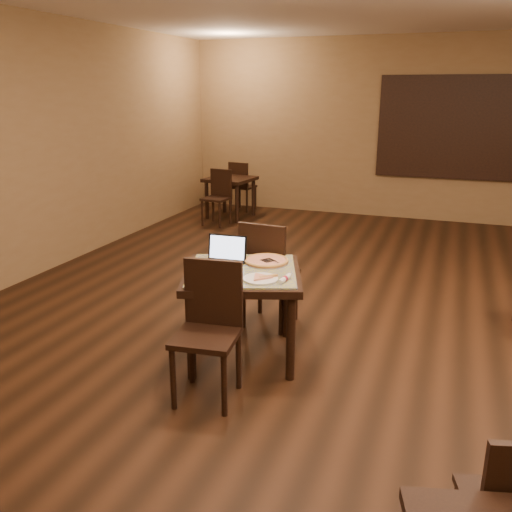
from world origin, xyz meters
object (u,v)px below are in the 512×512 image
at_px(laptop, 225,257).
at_px(other_table_b_chair_far, 241,184).
at_px(tiled_table, 243,282).
at_px(chair_main_far, 267,269).
at_px(other_table_b, 230,184).
at_px(chair_main_near, 210,322).
at_px(pizza_pan, 266,262).
at_px(other_table_b_chair_near, 218,194).

distance_m(laptop, other_table_b_chair_far, 5.49).
distance_m(tiled_table, chair_main_far, 0.62).
bearing_deg(other_table_b, tiled_table, -58.92).
bearing_deg(chair_main_near, pizza_pan, 74.62).
xyz_separation_m(chair_main_far, laptop, (-0.19, -0.51, 0.25)).
bearing_deg(tiled_table, other_table_b_chair_near, 97.36).
xyz_separation_m(tiled_table, other_table_b, (-2.10, 4.72, -0.08)).
bearing_deg(chair_main_near, other_table_b_chair_near, 106.73).
distance_m(chair_main_near, other_table_b_chair_far, 6.22).
xyz_separation_m(chair_main_near, other_table_b_chair_far, (-2.10, 5.85, -0.06)).
bearing_deg(pizza_pan, chair_main_far, 108.85).
xyz_separation_m(chair_main_near, chair_main_far, (0.00, 1.22, 0.01)).
bearing_deg(laptop, tiled_table, -31.63).
xyz_separation_m(chair_main_far, other_table_b_chair_far, (-2.11, 4.63, -0.07)).
relative_size(laptop, other_table_b_chair_far, 0.39).
distance_m(chair_main_near, pizza_pan, 0.89).
height_order(pizza_pan, other_table_b_chair_near, other_table_b_chair_near).
bearing_deg(laptop, other_table_b_chair_far, 105.99).
bearing_deg(chair_main_far, laptop, 73.35).
distance_m(other_table_b, other_table_b_chair_near, 0.53).
height_order(chair_main_far, other_table_b_chair_far, chair_main_far).
bearing_deg(laptop, chair_main_far, 64.72).
relative_size(other_table_b_chair_near, other_table_b_chair_far, 1.00).
bearing_deg(tiled_table, chair_main_far, 71.45).
bearing_deg(other_table_b_chair_near, chair_main_near, -59.52).
bearing_deg(tiled_table, other_table_b, 94.86).
height_order(other_table_b_chair_near, other_table_b_chair_far, same).
bearing_deg(other_table_b_chair_near, laptop, -58.11).
bearing_deg(pizza_pan, other_table_b_chair_near, 119.24).
height_order(pizza_pan, other_table_b, pizza_pan).
xyz_separation_m(other_table_b_chair_near, other_table_b_chair_far, (-0.02, 1.05, 0.00)).
relative_size(chair_main_far, other_table_b, 1.24).
relative_size(chair_main_far, other_table_b_chair_near, 1.14).
relative_size(tiled_table, other_table_b, 1.42).
height_order(chair_main_near, laptop, chair_main_near).
xyz_separation_m(tiled_table, other_table_b_chair_near, (-2.09, 4.19, -0.15)).
relative_size(other_table_b, other_table_b_chair_far, 0.92).
xyz_separation_m(other_table_b, other_table_b_chair_far, (-0.01, 0.52, -0.07)).
distance_m(chair_main_far, laptop, 0.60).
xyz_separation_m(chair_main_far, other_table_b, (-2.10, 4.11, 0.00)).
bearing_deg(tiled_table, other_table_b_chair_far, 92.79).
bearing_deg(pizza_pan, tiled_table, -116.57).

